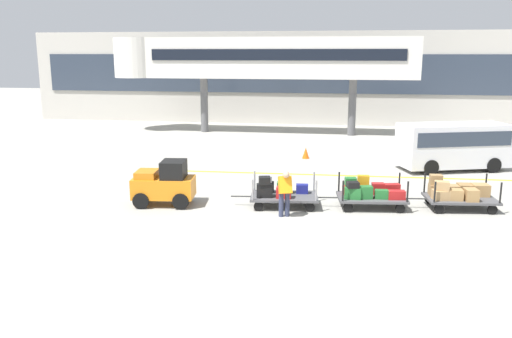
# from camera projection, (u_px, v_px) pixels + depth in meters

# --- Properties ---
(ground_plane) EXTENTS (120.00, 120.00, 0.00)m
(ground_plane) POSITION_uv_depth(u_px,v_px,m) (275.00, 236.00, 15.37)
(ground_plane) COLOR #9E9B91
(apron_lead_line) EXTENTS (15.93, 0.71, 0.01)m
(apron_lead_line) POSITION_uv_depth(u_px,v_px,m) (356.00, 176.00, 22.91)
(apron_lead_line) COLOR yellow
(apron_lead_line) RESTS_ON ground_plane
(terminal_building) EXTENTS (44.23, 2.51, 6.78)m
(terminal_building) POSITION_uv_depth(u_px,v_px,m) (319.00, 78.00, 39.67)
(terminal_building) COLOR #BCB7AD
(terminal_building) RESTS_ON ground_plane
(jet_bridge) EXTENTS (19.86, 3.00, 6.21)m
(jet_bridge) POSITION_uv_depth(u_px,v_px,m) (250.00, 59.00, 34.25)
(jet_bridge) COLOR silver
(jet_bridge) RESTS_ON ground_plane
(baggage_tug) EXTENTS (2.21, 1.43, 1.58)m
(baggage_tug) POSITION_uv_depth(u_px,v_px,m) (165.00, 184.00, 18.41)
(baggage_tug) COLOR orange
(baggage_tug) RESTS_ON ground_plane
(baggage_cart_lead) EXTENTS (3.06, 1.65, 1.12)m
(baggage_cart_lead) POSITION_uv_depth(u_px,v_px,m) (280.00, 192.00, 18.28)
(baggage_cart_lead) COLOR #4C4C4F
(baggage_cart_lead) RESTS_ON ground_plane
(baggage_cart_middle) EXTENTS (3.06, 1.65, 1.10)m
(baggage_cart_middle) POSITION_uv_depth(u_px,v_px,m) (370.00, 193.00, 18.12)
(baggage_cart_middle) COLOR #4C4C4F
(baggage_cart_middle) RESTS_ON ground_plane
(baggage_cart_tail) EXTENTS (3.06, 1.65, 1.11)m
(baggage_cart_tail) POSITION_uv_depth(u_px,v_px,m) (457.00, 193.00, 18.00)
(baggage_cart_tail) COLOR #4C4C4F
(baggage_cart_tail) RESTS_ON ground_plane
(baggage_handler) EXTENTS (0.51, 0.53, 1.56)m
(baggage_handler) POSITION_uv_depth(u_px,v_px,m) (285.00, 191.00, 16.99)
(baggage_handler) COLOR #2D334C
(baggage_handler) RESTS_ON ground_plane
(shuttle_van) EXTENTS (5.16, 3.33, 2.10)m
(shuttle_van) POSITION_uv_depth(u_px,v_px,m) (453.00, 143.00, 23.90)
(shuttle_van) COLOR silver
(shuttle_van) RESTS_ON ground_plane
(safety_cone_far) EXTENTS (0.36, 0.36, 0.55)m
(safety_cone_far) POSITION_uv_depth(u_px,v_px,m) (306.00, 153.00, 26.66)
(safety_cone_far) COLOR #EA590F
(safety_cone_far) RESTS_ON ground_plane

